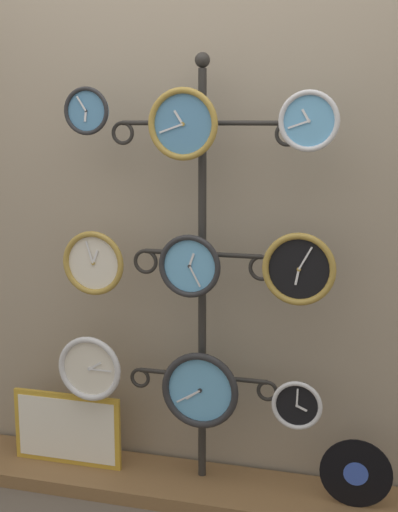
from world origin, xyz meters
name	(u,v)px	position (x,y,z in m)	size (l,w,h in m)	color
shop_wall	(212,164)	(0.00, 0.57, 1.40)	(4.40, 0.04, 2.80)	gray
low_shelf	(198,487)	(0.00, 0.35, 0.03)	(2.20, 0.36, 0.06)	brown
display_stand	(202,374)	(0.00, 0.41, 0.52)	(0.78, 0.43, 1.85)	#282623
clock_top_left	(87,111)	(-0.46, 0.32, 1.62)	(0.19, 0.04, 0.19)	#4C84B2
clock_top_center	(183,124)	(-0.05, 0.31, 1.57)	(0.28, 0.04, 0.28)	#4C84B2
clock_top_right	(309,121)	(0.44, 0.30, 1.58)	(0.23, 0.04, 0.23)	#60A8DB
clock_middle_left	(94,263)	(-0.45, 0.33, 1.00)	(0.27, 0.04, 0.27)	silver
clock_middle_center	(190,266)	(-0.02, 0.31, 1.01)	(0.26, 0.04, 0.26)	#60A8DB
clock_middle_right	(299,269)	(0.41, 0.31, 1.02)	(0.29, 0.04, 0.29)	black
clock_bottom_left	(90,368)	(-0.47, 0.30, 0.54)	(0.29, 0.04, 0.29)	silver
clock_bottom_center	(200,390)	(0.02, 0.31, 0.49)	(0.33, 0.04, 0.33)	#60A8DB
clock_bottom_right	(297,405)	(0.42, 0.31, 0.47)	(0.20, 0.04, 0.20)	black
vinyl_record	(356,474)	(0.66, 0.32, 0.20)	(0.29, 0.01, 0.29)	black
picture_frame	(67,429)	(-0.61, 0.35, 0.23)	(0.51, 0.02, 0.33)	gold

